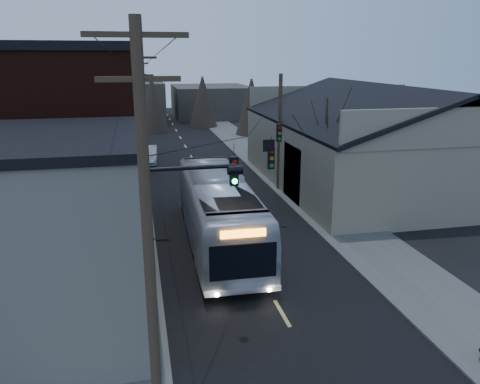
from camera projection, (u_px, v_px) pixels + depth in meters
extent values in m
cube|color=black|center=(203.00, 177.00, 38.89)|extent=(9.00, 110.00, 0.02)
cube|color=#474744|center=(123.00, 181.00, 37.53)|extent=(4.00, 110.00, 0.12)
cube|color=#474744|center=(278.00, 172.00, 40.21)|extent=(4.00, 110.00, 0.12)
cube|color=#6C645A|center=(30.00, 239.00, 16.36)|extent=(8.00, 8.00, 7.00)
cube|color=black|center=(48.00, 143.00, 26.05)|extent=(10.00, 12.00, 10.00)
cube|color=#37312C|center=(87.00, 128.00, 41.58)|extent=(9.00, 14.00, 7.00)
cube|color=gray|center=(378.00, 152.00, 36.18)|extent=(16.00, 20.00, 5.00)
cube|color=black|center=(332.00, 104.00, 34.29)|extent=(8.16, 20.60, 2.86)
cube|color=black|center=(430.00, 102.00, 35.94)|extent=(8.16, 20.60, 2.86)
cube|color=#37312C|center=(130.00, 103.00, 69.64)|extent=(10.00, 12.00, 6.00)
cube|color=#37312C|center=(211.00, 101.00, 77.14)|extent=(12.00, 14.00, 5.00)
cone|color=black|center=(325.00, 155.00, 29.84)|extent=(0.40, 0.40, 7.20)
cylinder|color=#382B1E|center=(149.00, 250.00, 11.07)|extent=(0.28, 0.28, 10.50)
cube|color=#382B1E|center=(136.00, 35.00, 9.72)|extent=(2.20, 0.12, 0.12)
cylinder|color=#382B1E|center=(140.00, 146.00, 25.21)|extent=(0.28, 0.28, 10.00)
cube|color=#382B1E|center=(135.00, 58.00, 23.92)|extent=(2.20, 0.12, 0.12)
cylinder|color=#382B1E|center=(138.00, 117.00, 39.34)|extent=(0.28, 0.28, 9.50)
cube|color=#382B1E|center=(135.00, 63.00, 38.13)|extent=(2.20, 0.12, 0.12)
cylinder|color=#382B1E|center=(137.00, 103.00, 53.48)|extent=(0.28, 0.28, 9.00)
cube|color=#382B1E|center=(135.00, 66.00, 52.33)|extent=(2.20, 0.12, 0.12)
cylinder|color=#382B1E|center=(279.00, 133.00, 34.04)|extent=(0.28, 0.28, 8.50)
cube|color=black|center=(234.00, 171.00, 15.71)|extent=(0.28, 0.20, 1.00)
cube|color=black|center=(271.00, 158.00, 20.64)|extent=(0.28, 0.20, 1.00)
cube|color=black|center=(279.00, 133.00, 26.69)|extent=(0.28, 0.20, 1.00)
imported|color=silver|center=(218.00, 211.00, 24.56)|extent=(3.42, 13.40, 3.71)
imported|color=#B3B7BC|center=(148.00, 155.00, 43.67)|extent=(1.95, 4.88, 1.58)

